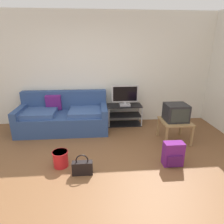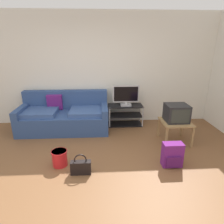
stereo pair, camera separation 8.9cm
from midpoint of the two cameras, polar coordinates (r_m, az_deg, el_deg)
name	(u,v)px [view 2 (the right image)]	position (r m, az deg, el deg)	size (l,w,h in m)	color
ground_plane	(91,181)	(3.08, -5.46, -19.69)	(9.00, 9.80, 0.02)	brown
wall_back	(94,70)	(4.89, -4.99, 12.40)	(9.00, 0.10, 2.70)	silver
couch	(65,116)	(4.71, -13.42, -1.21)	(2.05, 0.94, 0.88)	navy
tv_stand	(125,115)	(4.87, 4.50, -0.87)	(0.85, 0.42, 0.52)	black
flat_tv	(126,96)	(4.70, 4.70, 4.86)	(0.64, 0.22, 0.50)	#B2B2B7
side_table	(175,124)	(4.17, 19.00, -3.44)	(0.58, 0.58, 0.45)	#9E7A4C
crt_tv	(176,113)	(4.11, 19.27, -0.28)	(0.44, 0.41, 0.35)	#232326
backpack	(172,155)	(3.42, 18.27, -12.05)	(0.33, 0.25, 0.41)	#661E70
handbag	(81,167)	(3.15, -8.45, -15.88)	(0.32, 0.11, 0.35)	black
cleaning_bucket	(60,158)	(3.40, -14.61, -13.03)	(0.26, 0.26, 0.27)	red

